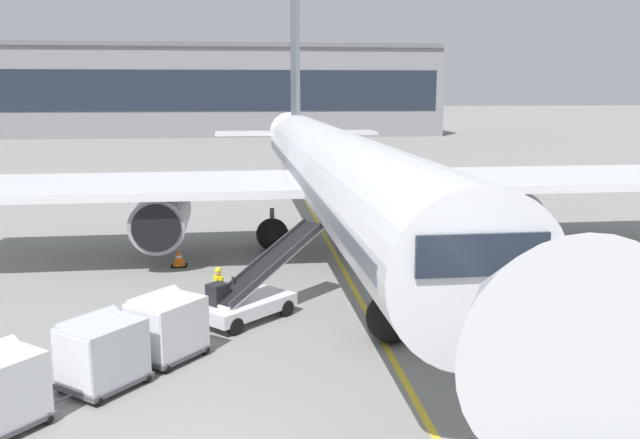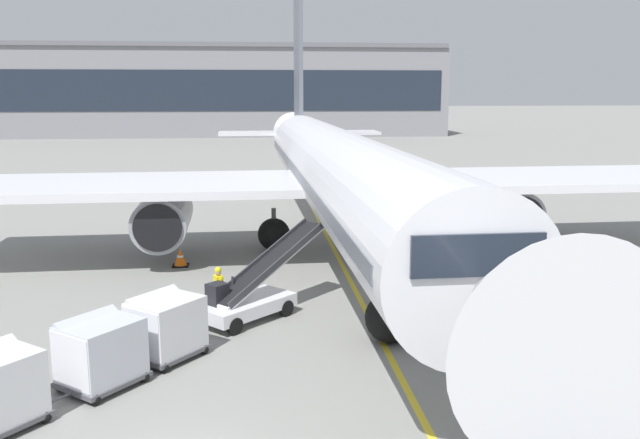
# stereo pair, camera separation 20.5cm
# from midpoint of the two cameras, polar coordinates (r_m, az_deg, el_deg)

# --- Properties ---
(parked_airplane) EXTENTS (35.92, 46.04, 15.56)m
(parked_airplane) POSITION_cam_midpoint_polar(r_m,az_deg,el_deg) (31.62, 1.01, 4.01)
(parked_airplane) COLOR white
(parked_airplane) RESTS_ON ground
(belt_loader) EXTENTS (4.72, 4.58, 2.96)m
(belt_loader) POSITION_cam_midpoint_polar(r_m,az_deg,el_deg) (23.21, -6.07, -6.25)
(belt_loader) COLOR silver
(belt_loader) RESTS_ON ground
(baggage_cart_lead) EXTENTS (2.50, 2.62, 1.91)m
(baggage_cart_lead) POSITION_cam_midpoint_polar(r_m,az_deg,el_deg) (20.23, -13.14, -8.69)
(baggage_cart_lead) COLOR #515156
(baggage_cart_lead) RESTS_ON ground
(baggage_cart_second) EXTENTS (2.50, 2.62, 1.91)m
(baggage_cart_second) POSITION_cam_midpoint_polar(r_m,az_deg,el_deg) (18.79, -18.25, -10.50)
(baggage_cart_second) COLOR #515156
(baggage_cart_second) RESTS_ON ground
(ground_crew_by_loader) EXTENTS (0.43, 0.45, 1.74)m
(ground_crew_by_loader) POSITION_cam_midpoint_polar(r_m,az_deg,el_deg) (20.25, -12.63, -8.65)
(ground_crew_by_loader) COLOR #514C42
(ground_crew_by_loader) RESTS_ON ground
(ground_crew_by_carts) EXTENTS (0.37, 0.53, 1.74)m
(ground_crew_by_carts) POSITION_cam_midpoint_polar(r_m,az_deg,el_deg) (23.51, -8.79, -5.75)
(ground_crew_by_carts) COLOR #333847
(ground_crew_by_carts) RESTS_ON ground
(safety_cone_engine_keepout) EXTENTS (0.70, 0.70, 0.79)m
(safety_cone_engine_keepout) POSITION_cam_midpoint_polar(r_m,az_deg,el_deg) (30.49, -11.99, -3.18)
(safety_cone_engine_keepout) COLOR black
(safety_cone_engine_keepout) RESTS_ON ground
(apron_guidance_line_lead_in) EXTENTS (0.20, 110.00, 0.01)m
(apron_guidance_line_lead_in) POSITION_cam_midpoint_polar(r_m,az_deg,el_deg) (31.52, 1.23, -3.19)
(apron_guidance_line_lead_in) COLOR yellow
(apron_guidance_line_lead_in) RESTS_ON ground
(terminal_building) EXTENTS (93.09, 15.10, 14.94)m
(terminal_building) POSITION_cam_midpoint_polar(r_m,az_deg,el_deg) (117.80, -13.39, 10.50)
(terminal_building) COLOR gray
(terminal_building) RESTS_ON ground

